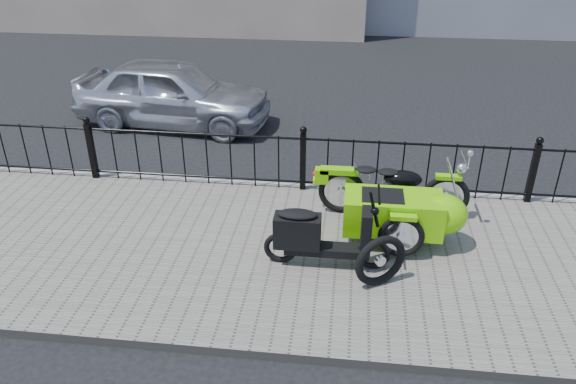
# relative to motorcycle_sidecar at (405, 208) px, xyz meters

# --- Properties ---
(ground) EXTENTS (120.00, 120.00, 0.00)m
(ground) POSITION_rel_motorcycle_sidecar_xyz_m (-1.52, -0.01, -0.59)
(ground) COLOR black
(ground) RESTS_ON ground
(sidewalk) EXTENTS (30.00, 3.80, 0.12)m
(sidewalk) POSITION_rel_motorcycle_sidecar_xyz_m (-1.52, -0.51, -0.53)
(sidewalk) COLOR #676157
(sidewalk) RESTS_ON ground
(curb) EXTENTS (30.00, 0.10, 0.12)m
(curb) POSITION_rel_motorcycle_sidecar_xyz_m (-1.52, 1.43, -0.53)
(curb) COLOR gray
(curb) RESTS_ON ground
(iron_fence) EXTENTS (14.11, 0.11, 1.08)m
(iron_fence) POSITION_rel_motorcycle_sidecar_xyz_m (-1.52, 1.29, -0.01)
(iron_fence) COLOR black
(iron_fence) RESTS_ON sidewalk
(motorcycle_sidecar) EXTENTS (2.28, 1.48, 0.98)m
(motorcycle_sidecar) POSITION_rel_motorcycle_sidecar_xyz_m (0.00, 0.00, 0.00)
(motorcycle_sidecar) COLOR black
(motorcycle_sidecar) RESTS_ON sidewalk
(scooter) EXTENTS (1.62, 0.47, 1.10)m
(scooter) POSITION_rel_motorcycle_sidecar_xyz_m (-1.13, -0.77, -0.05)
(scooter) COLOR black
(scooter) RESTS_ON sidewalk
(spare_tire) EXTENTS (0.64, 0.43, 0.69)m
(spare_tire) POSITION_rel_motorcycle_sidecar_xyz_m (-0.35, -1.10, -0.13)
(spare_tire) COLOR black
(spare_tire) RESTS_ON sidewalk
(sedan_car) EXTENTS (4.19, 2.01, 1.38)m
(sedan_car) POSITION_rel_motorcycle_sidecar_xyz_m (-4.50, 4.12, 0.10)
(sedan_car) COLOR silver
(sedan_car) RESTS_ON ground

